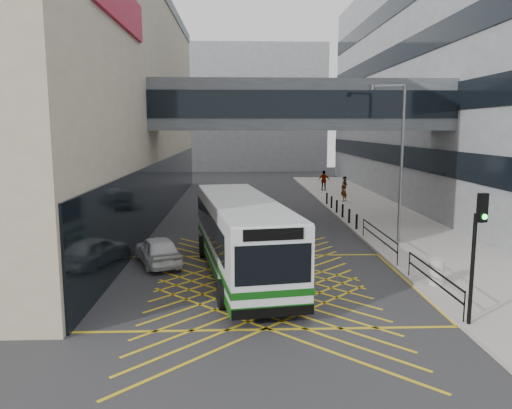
{
  "coord_description": "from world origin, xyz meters",
  "views": [
    {
      "loc": [
        -0.87,
        -19.04,
        6.12
      ],
      "look_at": [
        0.0,
        4.0,
        2.6
      ],
      "focal_mm": 35.0,
      "sensor_mm": 36.0,
      "label": 1
    }
  ],
  "objects": [
    {
      "name": "ground",
      "position": [
        0.0,
        0.0,
        0.0
      ],
      "size": [
        120.0,
        120.0,
        0.0
      ],
      "primitive_type": "plane",
      "color": "#333335"
    },
    {
      "name": "pedestrian_a",
      "position": [
        7.94,
        21.43,
        0.97
      ],
      "size": [
        0.78,
        0.78,
        1.62
      ],
      "primitive_type": "imported",
      "rotation": [
        0.0,
        0.0,
        3.91
      ],
      "color": "gray",
      "rests_on": "pavement"
    },
    {
      "name": "car_silver",
      "position": [
        -0.49,
        22.86,
        0.67
      ],
      "size": [
        3.12,
        4.65,
        1.34
      ],
      "primitive_type": "imported",
      "rotation": [
        0.0,
        0.0,
        2.81
      ],
      "color": "gray",
      "rests_on": "ground"
    },
    {
      "name": "pedestrian_b",
      "position": [
        8.89,
        25.49,
        0.99
      ],
      "size": [
        0.92,
        0.9,
        1.66
      ],
      "primitive_type": "imported",
      "rotation": [
        0.0,
        0.0,
        0.74
      ],
      "color": "gray",
      "rests_on": "pavement"
    },
    {
      "name": "bus",
      "position": [
        -0.72,
        1.38,
        1.74
      ],
      "size": [
        4.47,
        11.82,
        3.24
      ],
      "rotation": [
        0.0,
        0.0,
        0.16
      ],
      "color": "silver",
      "rests_on": "ground"
    },
    {
      "name": "litter_bin",
      "position": [
        6.78,
        -0.73,
        0.65
      ],
      "size": [
        0.57,
        0.57,
        0.99
      ],
      "primitive_type": "cylinder",
      "color": "#ADA89E",
      "rests_on": "pavement"
    },
    {
      "name": "car_dark",
      "position": [
        -2.09,
        19.74,
        0.64
      ],
      "size": [
        2.31,
        4.33,
        1.29
      ],
      "primitive_type": "imported",
      "rotation": [
        0.0,
        0.0,
        2.96
      ],
      "color": "black",
      "rests_on": "ground"
    },
    {
      "name": "bollards",
      "position": [
        6.25,
        15.0,
        0.61
      ],
      "size": [
        0.14,
        10.14,
        0.9
      ],
      "color": "black",
      "rests_on": "pavement"
    },
    {
      "name": "pavement",
      "position": [
        9.0,
        15.0,
        0.08
      ],
      "size": [
        6.0,
        54.0,
        0.16
      ],
      "primitive_type": "cube",
      "color": "#A9A49B",
      "rests_on": "ground"
    },
    {
      "name": "kerb_railings",
      "position": [
        6.15,
        1.78,
        0.88
      ],
      "size": [
        0.05,
        12.54,
        1.0
      ],
      "color": "black",
      "rests_on": "pavement"
    },
    {
      "name": "car_white",
      "position": [
        -4.5,
        3.15,
        0.67
      ],
      "size": [
        3.17,
        4.56,
        1.34
      ],
      "primitive_type": "imported",
      "rotation": [
        0.0,
        0.0,
        3.52
      ],
      "color": "silver",
      "rests_on": "ground"
    },
    {
      "name": "street_lamp",
      "position": [
        7.53,
        6.72,
        4.83
      ],
      "size": [
        1.82,
        0.85,
        8.2
      ],
      "rotation": [
        0.0,
        0.0,
        -0.35
      ],
      "color": "slate",
      "rests_on": "pavement"
    },
    {
      "name": "box_junction",
      "position": [
        0.0,
        0.0,
        0.0
      ],
      "size": [
        12.0,
        9.0,
        0.01
      ],
      "color": "gold",
      "rests_on": "ground"
    },
    {
      "name": "building_far",
      "position": [
        -2.0,
        60.0,
        9.0
      ],
      "size": [
        28.0,
        16.0,
        18.0
      ],
      "primitive_type": "cube",
      "color": "gray",
      "rests_on": "ground"
    },
    {
      "name": "skybridge",
      "position": [
        3.0,
        12.0,
        7.5
      ],
      "size": [
        20.0,
        4.1,
        3.0
      ],
      "color": "#4B5055",
      "rests_on": "ground"
    },
    {
      "name": "pedestrian_c",
      "position": [
        7.52,
        28.74,
        1.13
      ],
      "size": [
        1.22,
        0.72,
        1.93
      ],
      "primitive_type": "imported",
      "rotation": [
        0.0,
        0.0,
        2.98
      ],
      "color": "gray",
      "rests_on": "pavement"
    },
    {
      "name": "traffic_light",
      "position": [
        6.29,
        -4.75,
        2.82
      ],
      "size": [
        0.33,
        0.49,
        4.09
      ],
      "rotation": [
        0.0,
        0.0,
        0.35
      ],
      "color": "black",
      "rests_on": "pavement"
    }
  ]
}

